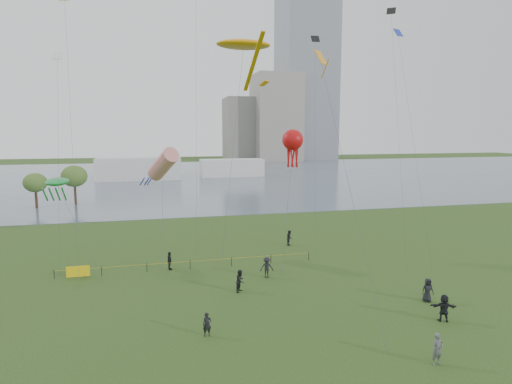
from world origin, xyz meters
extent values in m
plane|color=#1F3912|center=(0.00, 0.00, 0.00)|extent=(400.00, 400.00, 0.00)
cube|color=slate|center=(0.00, 100.00, 0.02)|extent=(400.00, 120.00, 0.08)
cube|color=slate|center=(62.00, 168.00, 60.00)|extent=(24.00, 24.00, 120.00)
cube|color=gray|center=(46.00, 162.00, 19.00)|extent=(20.00, 20.00, 38.00)
cube|color=slate|center=(32.00, 168.00, 14.00)|extent=(16.00, 18.00, 28.00)
cube|color=silver|center=(-12.00, 95.00, 3.00)|extent=(22.00, 8.00, 6.00)
cube|color=silver|center=(14.00, 98.00, 2.50)|extent=(18.00, 7.00, 5.00)
cylinder|color=#322117|center=(-27.86, 54.47, 1.35)|extent=(0.44, 0.44, 2.71)
ellipsoid|color=#4B6A29|center=(-27.86, 54.47, 4.39)|extent=(3.85, 3.85, 3.25)
cylinder|color=#322117|center=(-21.98, 56.72, 1.58)|extent=(0.44, 0.44, 3.16)
ellipsoid|color=#4B6A29|center=(-21.98, 56.72, 5.12)|extent=(4.49, 4.49, 3.79)
cylinder|color=black|center=(-17.17, 15.38, 0.42)|extent=(0.07, 0.07, 0.85)
cylinder|color=black|center=(-13.17, 15.38, 0.42)|extent=(0.07, 0.07, 0.85)
cylinder|color=black|center=(-9.17, 15.38, 0.42)|extent=(0.07, 0.07, 0.85)
cylinder|color=black|center=(-5.17, 15.38, 0.42)|extent=(0.07, 0.07, 0.85)
cylinder|color=black|center=(-1.17, 15.38, 0.42)|extent=(0.07, 0.07, 0.85)
cylinder|color=black|center=(2.83, 15.38, 0.42)|extent=(0.07, 0.07, 0.85)
cylinder|color=black|center=(6.83, 15.38, 0.42)|extent=(0.07, 0.07, 0.85)
cylinder|color=gold|center=(-5.17, 15.38, 0.75)|extent=(24.00, 0.03, 0.03)
cube|color=yellow|center=(-15.17, 15.38, 0.55)|extent=(2.00, 0.04, 1.00)
imported|color=#4E5255|center=(6.88, -4.90, 0.93)|extent=(0.71, 0.50, 1.86)
imported|color=black|center=(-1.66, 8.59, 0.91)|extent=(1.08, 1.12, 1.82)
imported|color=black|center=(1.31, 11.31, 0.94)|extent=(1.29, 0.84, 1.89)
imported|color=black|center=(-7.07, 15.60, 0.87)|extent=(0.64, 1.09, 1.75)
imported|color=black|center=(11.94, 3.15, 0.92)|extent=(0.98, 0.72, 1.84)
imported|color=black|center=(10.89, -0.15, 0.95)|extent=(1.85, 1.17, 1.91)
imported|color=black|center=(-5.27, 1.53, 0.78)|extent=(0.58, 0.40, 1.55)
imported|color=black|center=(6.74, 21.37, 0.87)|extent=(0.96, 1.05, 1.75)
cylinder|color=#3F3F42|center=(-1.03, 15.29, 10.68)|extent=(3.35, 5.00, 21.36)
ellipsoid|color=orange|center=(0.62, 17.77, 21.35)|extent=(5.37, 3.36, 0.84)
cube|color=orange|center=(0.62, 13.57, 18.95)|extent=(0.36, 6.98, 4.09)
cube|color=orange|center=(0.62, 9.77, 16.85)|extent=(0.95, 0.95, 0.42)
cylinder|color=#3F3F42|center=(-7.57, 17.55, 4.82)|extent=(0.59, 6.79, 9.64)
cylinder|color=red|center=(-7.28, 20.94, 9.63)|extent=(3.54, 5.02, 3.72)
cylinder|color=#1729A7|center=(-8.68, 19.74, 8.03)|extent=(0.60, 1.13, 0.88)
cylinder|color=#1729A7|center=(-8.96, 20.12, 8.03)|extent=(0.60, 1.13, 0.88)
cylinder|color=#1729A7|center=(-9.41, 19.97, 8.03)|extent=(0.60, 1.13, 0.88)
cylinder|color=#1729A7|center=(-9.41, 19.50, 8.03)|extent=(0.60, 1.13, 0.88)
cylinder|color=#1729A7|center=(-8.96, 19.36, 8.03)|extent=(0.60, 1.13, 0.88)
cylinder|color=#3F3F42|center=(-15.15, 16.95, 4.08)|extent=(4.55, 6.72, 8.19)
ellipsoid|color=#188835|center=(-17.41, 20.29, 8.17)|extent=(2.14, 3.84, 0.75)
cylinder|color=#188835|center=(-18.21, 18.69, 7.17)|extent=(0.16, 1.79, 1.54)
cylinder|color=#188835|center=(-17.66, 18.69, 7.17)|extent=(0.16, 1.79, 1.54)
cylinder|color=#188835|center=(-17.11, 18.69, 7.17)|extent=(0.16, 1.79, 1.54)
cylinder|color=#188835|center=(-16.56, 18.69, 7.17)|extent=(0.16, 1.79, 1.54)
cylinder|color=#3F3F42|center=(4.50, 15.29, 6.06)|extent=(3.38, 7.43, 12.14)
sphere|color=#B80D10|center=(6.17, 18.99, 12.13)|extent=(2.24, 2.24, 2.24)
cylinder|color=#B80D10|center=(6.67, 18.99, 10.53)|extent=(0.18, 0.54, 2.60)
cylinder|color=#B80D10|center=(6.42, 19.42, 10.53)|extent=(0.49, 0.36, 2.61)
cylinder|color=#B80D10|center=(5.92, 19.42, 10.53)|extent=(0.49, 0.36, 2.61)
cylinder|color=#B80D10|center=(5.67, 18.99, 10.53)|extent=(0.18, 0.54, 2.60)
cylinder|color=#B80D10|center=(5.92, 18.56, 10.53)|extent=(0.49, 0.36, 2.61)
cylinder|color=#B80D10|center=(6.42, 18.56, 10.53)|extent=(0.49, 0.36, 2.61)
cylinder|color=#3F3F42|center=(5.05, 3.10, 9.47)|extent=(0.31, 12.07, 18.95)
cube|color=orange|center=(5.19, 9.13, 18.94)|extent=(1.46, 1.46, 1.19)
cylinder|color=orange|center=(5.19, 8.23, 17.94)|extent=(0.08, 1.58, 1.35)
cube|color=black|center=(9.28, 20.98, 22.97)|extent=(0.93, 0.60, 0.76)
cube|color=#1933B2|center=(14.99, 13.94, 22.41)|extent=(0.97, 0.68, 0.76)
cube|color=white|center=(-17.13, 22.71, 20.42)|extent=(1.01, 0.76, 0.76)
cube|color=black|center=(16.09, 17.25, 25.32)|extent=(1.04, 0.85, 0.76)
camera|label=1|loc=(-8.31, -24.34, 13.02)|focal=30.00mm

